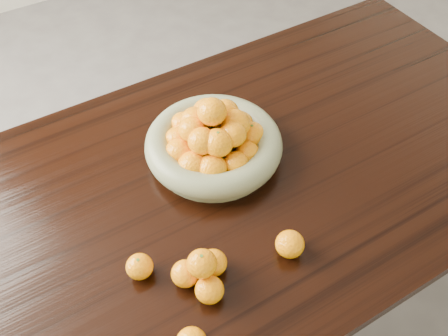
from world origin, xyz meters
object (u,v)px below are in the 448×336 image
loose_orange_0 (140,267)px  dining_table (227,200)px  fruit_bowl (213,141)px  orange_pyramid (202,272)px

loose_orange_0 → dining_table: bearing=23.6°
fruit_bowl → loose_orange_0: fruit_bowl is taller
dining_table → fruit_bowl: (0.01, 0.10, 0.15)m
dining_table → loose_orange_0: size_ratio=31.49×
orange_pyramid → loose_orange_0: bearing=140.2°
dining_table → orange_pyramid: (-0.21, -0.23, 0.13)m
fruit_bowl → loose_orange_0: size_ratio=5.99×
dining_table → loose_orange_0: 0.37m
dining_table → fruit_bowl: 0.18m
dining_table → fruit_bowl: fruit_bowl is taller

